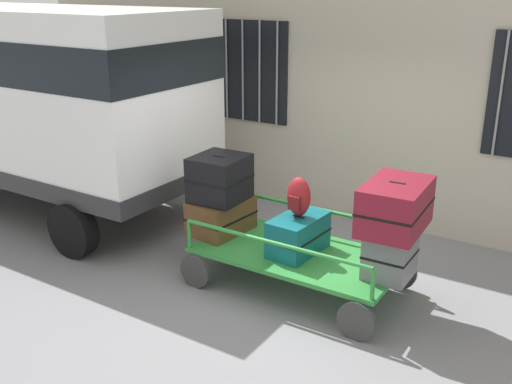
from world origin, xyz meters
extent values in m
plane|color=gray|center=(0.00, 0.00, 0.00)|extent=(40.00, 40.00, 0.00)
cube|color=#BCB29E|center=(0.00, 2.49, 2.50)|extent=(12.00, 0.30, 5.00)
cube|color=black|center=(-1.80, 2.32, 2.00)|extent=(1.20, 0.04, 1.50)
cylinder|color=gray|center=(-2.25, 2.28, 2.00)|extent=(0.03, 0.03, 1.50)
cylinder|color=gray|center=(-1.95, 2.28, 2.00)|extent=(0.03, 0.03, 1.50)
cylinder|color=gray|center=(-1.65, 2.28, 2.00)|extent=(0.03, 0.03, 1.50)
cylinder|color=gray|center=(-1.35, 2.28, 2.00)|extent=(0.03, 0.03, 1.50)
cylinder|color=gray|center=(1.75, 2.28, 2.00)|extent=(0.03, 0.03, 1.50)
cube|color=white|center=(-4.02, 0.33, 1.80)|extent=(4.72, 2.10, 2.29)
cube|color=black|center=(-4.02, 0.33, 2.32)|extent=(4.74, 2.12, 0.55)
cube|color=#2D2D30|center=(-4.02, 0.33, 0.77)|extent=(4.76, 2.14, 0.24)
cylinder|color=black|center=(-2.51, -0.72, 0.35)|extent=(0.70, 0.22, 0.70)
cube|color=#2D8438|center=(0.25, 0.06, 0.42)|extent=(2.27, 1.18, 0.05)
cylinder|color=#383838|center=(1.23, -0.55, 0.20)|extent=(0.39, 0.06, 0.39)
cylinder|color=#383838|center=(1.23, 0.67, 0.20)|extent=(0.39, 0.06, 0.39)
cylinder|color=#383838|center=(-0.73, -0.55, 0.20)|extent=(0.39, 0.06, 0.39)
cylinder|color=#383838|center=(-0.73, 0.67, 0.20)|extent=(0.39, 0.06, 0.39)
cylinder|color=#2D8438|center=(1.34, -0.49, 0.60)|extent=(0.04, 0.04, 0.32)
cylinder|color=#2D8438|center=(1.34, 0.61, 0.60)|extent=(0.04, 0.04, 0.32)
cylinder|color=#2D8438|center=(-0.84, -0.49, 0.60)|extent=(0.04, 0.04, 0.32)
cylinder|color=#2D8438|center=(-0.84, 0.61, 0.60)|extent=(0.04, 0.04, 0.32)
cylinder|color=#2D8438|center=(0.25, -0.49, 0.76)|extent=(2.19, 0.04, 0.04)
cylinder|color=#2D8438|center=(0.25, 0.61, 0.76)|extent=(2.19, 0.04, 0.04)
cube|color=brown|center=(-0.80, 0.08, 0.65)|extent=(0.58, 0.79, 0.41)
cube|color=black|center=(-0.80, 0.08, 0.65)|extent=(0.59, 0.80, 0.02)
cube|color=black|center=(-0.80, 0.08, 0.85)|extent=(0.16, 0.04, 0.02)
cube|color=black|center=(-0.80, 0.06, 1.12)|extent=(0.59, 0.64, 0.52)
cube|color=black|center=(-0.80, 0.06, 1.12)|extent=(0.60, 0.65, 0.02)
cube|color=black|center=(-0.80, 0.06, 1.38)|extent=(0.16, 0.04, 0.02)
cube|color=#0F5960|center=(0.25, 0.06, 0.65)|extent=(0.46, 0.75, 0.42)
cube|color=black|center=(0.25, 0.06, 0.65)|extent=(0.47, 0.76, 0.02)
cube|color=black|center=(0.25, 0.06, 0.86)|extent=(0.15, 0.04, 0.02)
cube|color=slate|center=(1.30, 0.06, 0.69)|extent=(0.45, 0.50, 0.50)
cube|color=black|center=(1.30, 0.06, 0.69)|extent=(0.46, 0.51, 0.02)
cube|color=black|center=(1.30, 0.06, 0.93)|extent=(0.15, 0.03, 0.02)
cube|color=maroon|center=(1.30, 0.10, 1.19)|extent=(0.61, 0.89, 0.48)
cube|color=black|center=(1.30, 0.10, 1.19)|extent=(0.62, 0.90, 0.02)
cube|color=black|center=(1.30, 0.10, 1.43)|extent=(0.16, 0.04, 0.02)
ellipsoid|color=maroon|center=(0.24, 0.07, 1.09)|extent=(0.27, 0.19, 0.44)
cube|color=maroon|center=(0.24, -0.02, 1.04)|extent=(0.14, 0.06, 0.15)
camera|label=1|loc=(3.06, -5.23, 3.27)|focal=41.53mm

